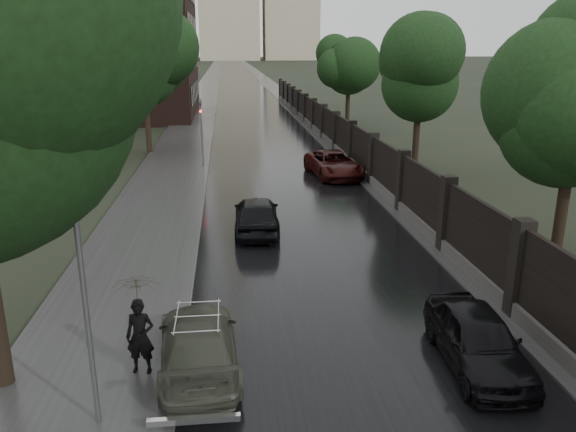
# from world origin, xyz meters

# --- Properties ---
(road) EXTENTS (8.00, 420.00, 0.02)m
(road) POSITION_xyz_m (0.00, 190.00, 0.01)
(road) COLOR black
(road) RESTS_ON ground
(sidewalk_left) EXTENTS (4.00, 420.00, 0.16)m
(sidewalk_left) POSITION_xyz_m (-6.00, 190.00, 0.08)
(sidewalk_left) COLOR #2D2D2D
(sidewalk_left) RESTS_ON ground
(verge_right) EXTENTS (3.00, 420.00, 0.08)m
(verge_right) POSITION_xyz_m (5.50, 190.00, 0.04)
(verge_right) COLOR #2D2D2D
(verge_right) RESTS_ON ground
(fence_right) EXTENTS (0.45, 75.72, 2.70)m
(fence_right) POSITION_xyz_m (4.60, 32.01, 1.01)
(fence_right) COLOR #383533
(fence_right) RESTS_ON ground
(tree_left_far) EXTENTS (4.25, 4.25, 7.39)m
(tree_left_far) POSITION_xyz_m (-8.00, 30.00, 5.24)
(tree_left_far) COLOR black
(tree_left_far) RESTS_ON ground
(tree_right_a) EXTENTS (4.08, 4.08, 7.01)m
(tree_right_a) POSITION_xyz_m (7.50, 8.00, 4.95)
(tree_right_a) COLOR black
(tree_right_a) RESTS_ON ground
(tree_right_b) EXTENTS (4.08, 4.08, 7.01)m
(tree_right_b) POSITION_xyz_m (7.50, 22.00, 4.95)
(tree_right_b) COLOR black
(tree_right_b) RESTS_ON ground
(tree_right_c) EXTENTS (4.08, 4.08, 7.01)m
(tree_right_c) POSITION_xyz_m (7.50, 40.00, 4.95)
(tree_right_c) COLOR black
(tree_right_c) RESTS_ON ground
(lamp_post) EXTENTS (0.25, 0.12, 5.11)m
(lamp_post) POSITION_xyz_m (-5.40, 1.50, 2.67)
(lamp_post) COLOR #59595E
(lamp_post) RESTS_ON ground
(traffic_light) EXTENTS (0.16, 0.32, 4.00)m
(traffic_light) POSITION_xyz_m (-4.30, 24.99, 2.40)
(traffic_light) COLOR #59595E
(traffic_light) RESTS_ON ground
(brick_building) EXTENTS (24.00, 18.00, 20.00)m
(brick_building) POSITION_xyz_m (-18.00, 52.00, 10.00)
(brick_building) COLOR black
(brick_building) RESTS_ON ground
(volga_sedan) EXTENTS (1.99, 4.34, 1.23)m
(volga_sedan) POSITION_xyz_m (-3.60, 3.37, 0.62)
(volga_sedan) COLOR #404336
(volga_sedan) RESTS_ON ground
(hatchback_left) EXTENTS (1.83, 4.25, 1.43)m
(hatchback_left) POSITION_xyz_m (-1.80, 12.82, 0.71)
(hatchback_left) COLOR black
(hatchback_left) RESTS_ON ground
(car_right_near) EXTENTS (1.74, 3.94, 1.32)m
(car_right_near) POSITION_xyz_m (2.56, 2.81, 0.66)
(car_right_near) COLOR black
(car_right_near) RESTS_ON ground
(car_right_far) EXTENTS (2.93, 5.26, 1.39)m
(car_right_far) POSITION_xyz_m (2.94, 22.03, 0.70)
(car_right_far) COLOR black
(car_right_far) RESTS_ON ground
(pedestrian_umbrella) EXTENTS (1.10, 1.12, 2.61)m
(pedestrian_umbrella) POSITION_xyz_m (-4.80, 3.12, 1.90)
(pedestrian_umbrella) COLOR black
(pedestrian_umbrella) RESTS_ON sidewalk_left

